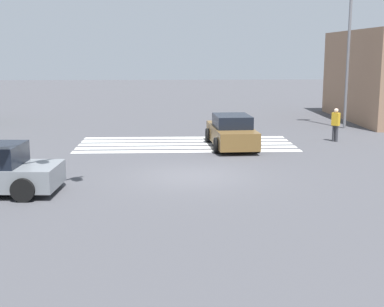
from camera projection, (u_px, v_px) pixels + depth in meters
name	position (u px, v px, depth m)	size (l,w,h in m)	color
ground_plane	(192.00, 176.00, 19.00)	(132.58, 132.58, 0.00)	#47474C
crosswalk_markings	(186.00, 144.00, 25.53)	(10.21, 4.40, 0.01)	silver
car_0	(232.00, 132.00, 24.57)	(2.19, 4.69, 1.51)	brown
pedestrian	(336.00, 123.00, 26.10)	(0.41, 0.41, 1.64)	#38383D
street_light_pole_a	(350.00, 27.00, 29.78)	(0.80, 0.36, 9.69)	slate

